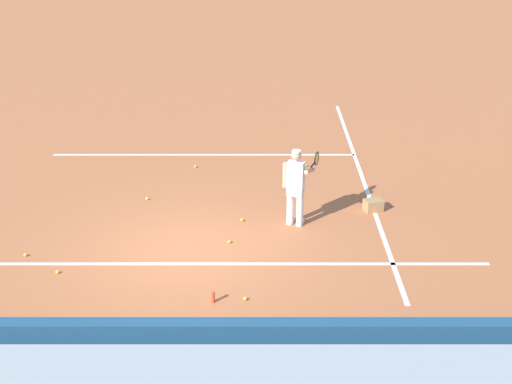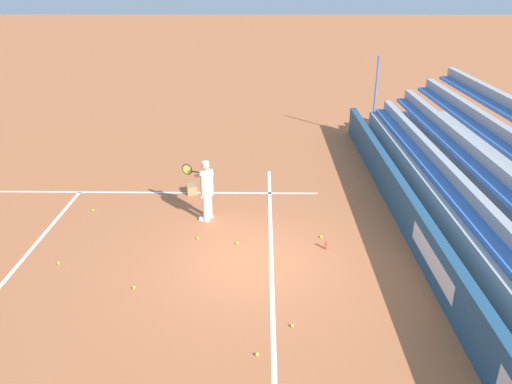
# 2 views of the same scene
# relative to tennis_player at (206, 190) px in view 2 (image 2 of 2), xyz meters

# --- Properties ---
(ground_plane) EXTENTS (160.00, 160.00, 0.00)m
(ground_plane) POSITION_rel_tennis_player_xyz_m (-2.28, -1.27, -0.89)
(ground_plane) COLOR #B7663D
(court_baseline_white) EXTENTS (12.00, 0.10, 0.01)m
(court_baseline_white) POSITION_rel_tennis_player_xyz_m (-2.28, -1.77, -0.89)
(court_baseline_white) COLOR white
(court_baseline_white) RESTS_ON ground
(court_sideline_white) EXTENTS (0.10, 12.00, 0.01)m
(court_sideline_white) POSITION_rel_tennis_player_xyz_m (1.83, 2.73, -0.89)
(court_sideline_white) COLOR white
(court_sideline_white) RESTS_ON ground
(court_service_line_white) EXTENTS (8.22, 0.10, 0.01)m
(court_service_line_white) POSITION_rel_tennis_player_xyz_m (-2.28, 4.23, -0.89)
(court_service_line_white) COLOR white
(court_service_line_white) RESTS_ON ground
(back_wall_sponsor_board) EXTENTS (21.30, 0.25, 1.10)m
(back_wall_sponsor_board) POSITION_rel_tennis_player_xyz_m (-2.30, -5.37, -0.34)
(back_wall_sponsor_board) COLOR navy
(back_wall_sponsor_board) RESTS_ON ground
(tennis_player) EXTENTS (0.82, 0.93, 1.71)m
(tennis_player) POSITION_rel_tennis_player_xyz_m (0.00, 0.00, 0.00)
(tennis_player) COLOR silver
(tennis_player) RESTS_ON ground
(ball_box_cardboard) EXTENTS (0.47, 0.40, 0.26)m
(ball_box_cardboard) POSITION_rel_tennis_player_xyz_m (1.80, 0.68, -0.76)
(ball_box_cardboard) COLOR #A87F51
(ball_box_cardboard) RESTS_ON ground
(tennis_ball_far_left) EXTENTS (0.07, 0.07, 0.07)m
(tennis_ball_far_left) POSITION_rel_tennis_player_xyz_m (0.45, 3.37, -0.86)
(tennis_ball_far_left) COLOR #CCE533
(tennis_ball_far_left) RESTS_ON ground
(tennis_ball_by_box) EXTENTS (0.07, 0.07, 0.07)m
(tennis_ball_by_box) POSITION_rel_tennis_player_xyz_m (-4.65, -2.14, -0.86)
(tennis_ball_by_box) COLOR #CCE533
(tennis_ball_by_box) RESTS_ON ground
(tennis_ball_toward_net) EXTENTS (0.07, 0.07, 0.07)m
(tennis_ball_toward_net) POSITION_rel_tennis_player_xyz_m (-2.44, 3.29, -0.86)
(tennis_ball_toward_net) COLOR #CCE533
(tennis_ball_toward_net) RESTS_ON ground
(tennis_ball_midcourt) EXTENTS (0.07, 0.07, 0.07)m
(tennis_ball_midcourt) POSITION_rel_tennis_player_xyz_m (-1.05, -3.08, -0.86)
(tennis_ball_midcourt) COLOR #CCE533
(tennis_ball_midcourt) RESTS_ON ground
(tennis_ball_on_baseline) EXTENTS (0.07, 0.07, 0.07)m
(tennis_ball_on_baseline) POSITION_rel_tennis_player_xyz_m (-1.41, -0.91, -0.86)
(tennis_ball_on_baseline) COLOR #CCE533
(tennis_ball_on_baseline) RESTS_ON ground
(tennis_ball_stray_back) EXTENTS (0.07, 0.07, 0.07)m
(tennis_ball_stray_back) POSITION_rel_tennis_player_xyz_m (-1.17, 0.13, -0.86)
(tennis_ball_stray_back) COLOR #CCE533
(tennis_ball_stray_back) RESTS_ON ground
(tennis_ball_near_player) EXTENTS (0.07, 0.07, 0.07)m
(tennis_ball_near_player) POSITION_rel_tennis_player_xyz_m (-5.46, -1.47, -0.86)
(tennis_ball_near_player) COLOR #CCE533
(tennis_ball_near_player) RESTS_ON ground
(tennis_ball_far_right) EXTENTS (0.07, 0.07, 0.07)m
(tennis_ball_far_right) POSITION_rel_tennis_player_xyz_m (-3.41, 1.26, -0.86)
(tennis_ball_far_right) COLOR #CCE533
(tennis_ball_far_right) RESTS_ON ground
(water_bottle) EXTENTS (0.07, 0.07, 0.22)m
(water_bottle) POSITION_rel_tennis_player_xyz_m (-1.62, -3.14, -0.78)
(water_bottle) COLOR #EA4C33
(water_bottle) RESTS_ON ground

